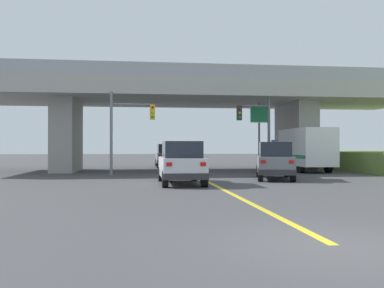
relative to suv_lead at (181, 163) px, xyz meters
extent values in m
plane|color=#424244|center=(1.47, 11.85, -1.01)|extent=(160.00, 160.00, 0.00)
cube|color=#A8A59E|center=(1.47, 11.85, 4.72)|extent=(35.82, 9.21, 1.16)
cube|color=#9A9891|center=(-7.19, 11.85, 1.56)|extent=(1.56, 5.53, 5.16)
cube|color=#9A9891|center=(10.12, 11.85, 1.56)|extent=(1.56, 5.53, 5.16)
cube|color=#9EA0A5|center=(1.47, 7.39, 5.76)|extent=(35.82, 0.20, 0.90)
cube|color=#9EA0A5|center=(1.47, 16.30, 5.76)|extent=(35.82, 0.20, 0.90)
cube|color=yellow|center=(1.47, -1.74, -1.01)|extent=(0.20, 22.22, 0.01)
cube|color=silver|center=(0.00, 0.12, -0.20)|extent=(1.92, 4.56, 0.90)
cube|color=#1E232D|center=(0.00, -0.23, 0.63)|extent=(1.69, 2.51, 0.76)
cube|color=#2D2D30|center=(0.00, -2.12, -0.51)|extent=(1.96, 0.20, 0.28)
cube|color=red|center=(-0.72, -2.19, 0.02)|extent=(0.24, 0.06, 0.16)
cube|color=red|center=(0.72, -2.19, 0.02)|extent=(0.24, 0.06, 0.16)
cylinder|color=black|center=(-0.86, 1.85, -0.65)|extent=(0.26, 0.72, 0.72)
cylinder|color=black|center=(0.86, 1.85, -0.65)|extent=(0.26, 0.72, 0.72)
cylinder|color=black|center=(-0.86, -1.62, -0.65)|extent=(0.26, 0.72, 0.72)
cylinder|color=black|center=(0.86, -1.62, -0.65)|extent=(0.26, 0.72, 0.72)
cube|color=slate|center=(5.35, 2.43, -0.20)|extent=(2.87, 4.80, 0.90)
cube|color=#1E232D|center=(5.27, 2.10, 0.63)|extent=(2.16, 2.79, 0.76)
cube|color=#2D2D30|center=(4.80, 0.30, -0.51)|extent=(1.83, 0.66, 0.28)
cube|color=red|center=(4.13, 0.40, 0.02)|extent=(0.25, 0.12, 0.16)
cube|color=red|center=(5.44, 0.06, 0.02)|extent=(0.25, 0.12, 0.16)
cylinder|color=black|center=(5.00, 4.27, -0.65)|extent=(0.43, 0.76, 0.72)
cylinder|color=black|center=(6.55, 3.87, -0.65)|extent=(0.43, 0.76, 0.72)
cylinder|color=black|center=(4.15, 0.99, -0.65)|extent=(0.43, 0.76, 0.72)
cylinder|color=black|center=(5.70, 0.58, -0.65)|extent=(0.43, 0.76, 0.72)
cube|color=navy|center=(9.89, 12.79, 0.39)|extent=(2.20, 2.00, 1.90)
cube|color=white|center=(9.89, 9.08, 0.74)|extent=(2.31, 5.42, 2.61)
cube|color=#197F4C|center=(9.89, 9.08, 0.09)|extent=(2.33, 5.31, 0.24)
cylinder|color=black|center=(8.89, 12.79, -0.56)|extent=(0.30, 0.90, 0.90)
cylinder|color=black|center=(10.89, 12.79, -0.56)|extent=(0.30, 0.90, 0.90)
cylinder|color=black|center=(8.89, 7.72, -0.56)|extent=(0.30, 0.90, 0.90)
cylinder|color=black|center=(10.89, 7.72, -0.56)|extent=(0.30, 0.90, 0.90)
cube|color=slate|center=(0.43, 17.17, -0.20)|extent=(1.81, 4.62, 0.90)
cube|color=#1E232D|center=(0.43, 16.83, 0.63)|extent=(1.59, 2.54, 0.76)
cube|color=#2D2D30|center=(0.43, 14.91, -0.51)|extent=(1.85, 0.20, 0.28)
cube|color=red|center=(-0.25, 14.84, 0.02)|extent=(0.24, 0.06, 0.16)
cube|color=red|center=(1.11, 14.84, 0.02)|extent=(0.24, 0.06, 0.16)
cylinder|color=black|center=(-0.37, 18.94, -0.65)|extent=(0.26, 0.72, 0.72)
cylinder|color=black|center=(1.24, 18.94, -0.65)|extent=(0.26, 0.72, 0.72)
cylinder|color=black|center=(-0.37, 15.41, -0.65)|extent=(0.26, 0.72, 0.72)
cylinder|color=black|center=(1.24, 15.41, -0.65)|extent=(0.26, 0.72, 0.72)
cylinder|color=#56595E|center=(6.66, 7.59, 1.58)|extent=(0.18, 0.18, 5.19)
cylinder|color=#56595E|center=(5.64, 7.59, 3.49)|extent=(2.03, 0.12, 0.12)
cube|color=#232326|center=(4.63, 7.59, 3.01)|extent=(0.32, 0.26, 0.96)
sphere|color=red|center=(4.63, 7.44, 3.31)|extent=(0.16, 0.16, 0.16)
sphere|color=gold|center=(4.63, 7.44, 3.01)|extent=(0.16, 0.16, 0.16)
sphere|color=green|center=(4.63, 7.44, 2.71)|extent=(0.16, 0.16, 0.16)
cylinder|color=slate|center=(-3.72, 7.21, 1.62)|extent=(0.18, 0.18, 5.27)
cylinder|color=slate|center=(-2.43, 7.21, 3.46)|extent=(2.59, 0.12, 0.12)
cube|color=gold|center=(-1.13, 7.21, 2.98)|extent=(0.32, 0.26, 0.96)
sphere|color=red|center=(-1.13, 7.06, 3.28)|extent=(0.16, 0.16, 0.16)
sphere|color=gold|center=(-1.13, 7.06, 2.98)|extent=(0.16, 0.16, 0.16)
sphere|color=green|center=(-1.13, 7.06, 2.68)|extent=(0.16, 0.16, 0.16)
cylinder|color=#56595E|center=(6.31, 8.73, 1.39)|extent=(0.14, 0.14, 4.81)
cube|color=#197242|center=(6.31, 8.67, 3.04)|extent=(1.23, 0.08, 1.12)
cube|color=white|center=(6.31, 8.66, 3.04)|extent=(1.31, 0.04, 1.20)
camera|label=1|loc=(-1.98, -20.04, 0.73)|focal=39.85mm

